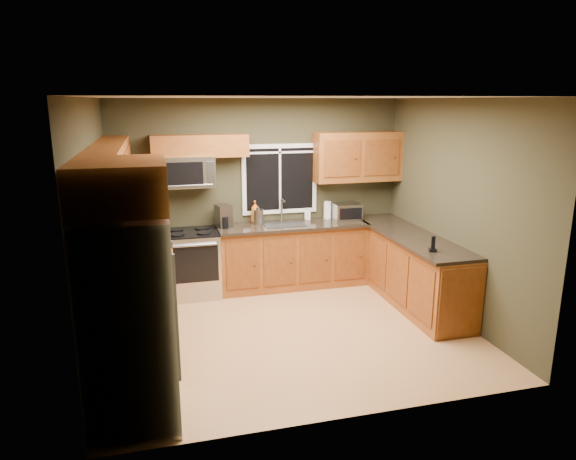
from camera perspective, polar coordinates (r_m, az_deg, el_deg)
name	(u,v)px	position (r m, az deg, el deg)	size (l,w,h in m)	color
floor	(291,330)	(6.24, 0.37, -11.09)	(4.20, 4.20, 0.00)	#B5814F
ceiling	(292,97)	(5.64, 0.42, 14.53)	(4.20, 4.20, 0.00)	white
back_wall	(260,193)	(7.51, -3.17, 4.09)	(4.20, 4.20, 0.00)	#33311F
front_wall	(350,270)	(4.15, 6.87, -4.43)	(4.20, 4.20, 0.00)	#33311F
left_wall	(95,232)	(5.64, -20.67, -0.23)	(3.60, 3.60, 0.00)	#33311F
right_wall	(456,211)	(6.64, 18.18, 2.05)	(3.60, 3.60, 0.00)	#33311F
window	(280,179)	(7.53, -0.92, 5.69)	(1.12, 0.03, 1.02)	white
base_cabinets_left	(133,295)	(6.34, -16.83, -6.92)	(0.60, 2.65, 0.90)	brown
countertop_left	(132,257)	(6.19, -16.91, -2.84)	(0.65, 2.65, 0.04)	black
base_cabinets_back	(292,256)	(7.53, 0.48, -2.91)	(2.17, 0.60, 0.90)	brown
countertop_back	(293,225)	(7.39, 0.53, 0.52)	(2.17, 0.65, 0.04)	black
base_cabinets_peninsula	(409,269)	(7.18, 13.28, -4.19)	(0.60, 2.52, 0.90)	brown
countertop_peninsula	(409,235)	(7.04, 13.29, -0.56)	(0.65, 2.50, 0.04)	black
upper_cabinets_left	(111,176)	(6.00, -19.09, 5.69)	(0.33, 2.65, 0.72)	brown
upper_cabinets_back_left	(200,146)	(7.14, -9.77, 9.20)	(1.30, 0.33, 0.30)	brown
upper_cabinets_back_right	(358,157)	(7.70, 7.76, 8.07)	(1.30, 0.33, 0.72)	brown
upper_cabinet_over_fridge	(119,185)	(4.21, -18.27, 4.76)	(0.72, 0.90, 0.38)	brown
refrigerator	(130,320)	(4.52, -17.14, -9.50)	(0.74, 0.90, 1.80)	#B7B7BC
range	(191,263)	(7.27, -10.70, -3.64)	(0.76, 0.69, 0.94)	#B7B7BC
microwave	(186,172)	(7.13, -11.24, 6.38)	(0.76, 0.41, 0.42)	#B7B7BC
sink	(285,223)	(7.37, -0.36, 0.74)	(0.60, 0.42, 0.36)	slate
toaster_oven	(347,212)	(7.66, 6.59, 2.03)	(0.41, 0.32, 0.25)	#B7B7BC
coffee_maker	(224,217)	(7.23, -7.17, 1.46)	(0.24, 0.29, 0.31)	slate
kettle	(259,216)	(7.37, -3.29, 1.60)	(0.18, 0.18, 0.26)	#B7B7BC
paper_towel_roll	(327,210)	(7.71, 4.40, 2.22)	(0.14, 0.14, 0.29)	white
soap_bottle_a	(255,212)	(7.45, -3.69, 2.04)	(0.12, 0.13, 0.32)	orange
soap_bottle_b	(307,214)	(7.64, 2.17, 1.82)	(0.08, 0.08, 0.18)	white
cordless_phone	(433,247)	(6.26, 15.80, -1.82)	(0.11, 0.11, 0.19)	black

